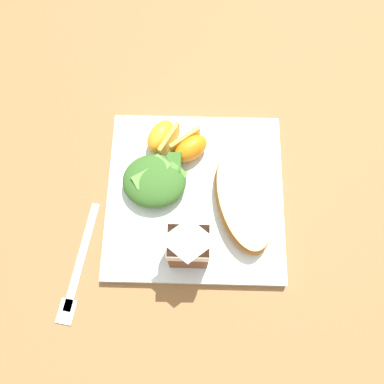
{
  "coord_description": "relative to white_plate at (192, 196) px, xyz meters",
  "views": [
    {
      "loc": [
        -0.0,
        0.21,
        0.62
      ],
      "look_at": [
        0.0,
        0.0,
        0.03
      ],
      "focal_mm": 37.51,
      "sensor_mm": 36.0,
      "label": 1
    }
  ],
  "objects": [
    {
      "name": "orange_wedge_front",
      "position": [
        0.01,
        -0.07,
        0.03
      ],
      "size": [
        0.07,
        0.07,
        0.04
      ],
      "color": "orange",
      "rests_on": "white_plate"
    },
    {
      "name": "orange_wedge_middle",
      "position": [
        0.06,
        -0.09,
        0.03
      ],
      "size": [
        0.06,
        0.07,
        0.04
      ],
      "color": "orange",
      "rests_on": "white_plate"
    },
    {
      "name": "metal_fork",
      "position": [
        0.18,
        0.12,
        -0.01
      ],
      "size": [
        0.05,
        0.19,
        0.01
      ],
      "color": "silver",
      "rests_on": "ground"
    },
    {
      "name": "ground",
      "position": [
        0.0,
        0.0,
        -0.01
      ],
      "size": [
        3.0,
        3.0,
        0.0
      ],
      "primitive_type": "plane",
      "color": "olive"
    },
    {
      "name": "cheesy_pizza_bread",
      "position": [
        -0.07,
        0.02,
        0.03
      ],
      "size": [
        0.12,
        0.18,
        0.04
      ],
      "color": "#A87038",
      "rests_on": "white_plate"
    },
    {
      "name": "green_salad_pile",
      "position": [
        0.06,
        -0.01,
        0.03
      ],
      "size": [
        0.1,
        0.09,
        0.04
      ],
      "color": "#336023",
      "rests_on": "white_plate"
    },
    {
      "name": "milk_carton",
      "position": [
        0.01,
        0.1,
        0.07
      ],
      "size": [
        0.06,
        0.05,
        0.11
      ],
      "color": "brown",
      "rests_on": "white_plate"
    },
    {
      "name": "white_plate",
      "position": [
        0.0,
        0.0,
        0.0
      ],
      "size": [
        0.28,
        0.28,
        0.02
      ],
      "primitive_type": "cube",
      "color": "silver",
      "rests_on": "ground"
    }
  ]
}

